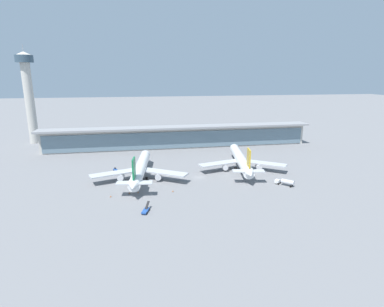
{
  "coord_description": "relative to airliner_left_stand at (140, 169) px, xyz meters",
  "views": [
    {
      "loc": [
        -29.2,
        -138.66,
        48.48
      ],
      "look_at": [
        0.0,
        19.23,
        7.35
      ],
      "focal_mm": 28.53,
      "sensor_mm": 36.0,
      "label": 1
    }
  ],
  "objects": [
    {
      "name": "safety_cone_alpha",
      "position": [
        -5.15,
        -18.89,
        -4.71
      ],
      "size": [
        0.62,
        0.62,
        0.7
      ],
      "color": "orange",
      "rests_on": "ground"
    },
    {
      "name": "service_truck_under_wing_blue",
      "position": [
        -12.74,
        13.79,
        -4.16
      ],
      "size": [
        2.54,
        3.26,
        2.05
      ],
      "color": "#234C9E",
      "rests_on": "ground"
    },
    {
      "name": "control_tower",
      "position": [
        -75.53,
        96.26,
        33.0
      ],
      "size": [
        12.0,
        12.0,
        69.68
      ],
      "color": "beige",
      "rests_on": "ground"
    },
    {
      "name": "service_truck_near_nose_white",
      "position": [
        64.43,
        -21.56,
        -3.32
      ],
      "size": [
        7.46,
        7.87,
        2.95
      ],
      "color": "silver",
      "rests_on": "ground"
    },
    {
      "name": "safety_cone_bravo",
      "position": [
        -1.52,
        -18.57,
        -4.71
      ],
      "size": [
        0.62,
        0.62,
        0.7
      ],
      "color": "orange",
      "rests_on": "ground"
    },
    {
      "name": "safety_cone_delta",
      "position": [
        -2.82,
        -16.16,
        -4.71
      ],
      "size": [
        0.62,
        0.62,
        0.7
      ],
      "color": "orange",
      "rests_on": "ground"
    },
    {
      "name": "safety_cone_charlie",
      "position": [
        -12.64,
        -21.3,
        -4.71
      ],
      "size": [
        0.62,
        0.62,
        0.7
      ],
      "color": "orange",
      "rests_on": "ground"
    },
    {
      "name": "safety_cone_echo",
      "position": [
        13.22,
        -20.11,
        -4.71
      ],
      "size": [
        0.62,
        0.62,
        0.7
      ],
      "color": "orange",
      "rests_on": "ground"
    },
    {
      "name": "terminal_building",
      "position": [
        28.18,
        61.58,
        2.83
      ],
      "size": [
        183.6,
        12.8,
        15.2
      ],
      "color": "beige",
      "rests_on": "ground"
    },
    {
      "name": "ground_plane",
      "position": [
        28.18,
        -3.7,
        -5.03
      ],
      "size": [
        1200.0,
        1200.0,
        0.0
      ],
      "primitive_type": "plane",
      "color": "slate"
    },
    {
      "name": "airliner_left_stand",
      "position": [
        0.0,
        0.0,
        0.0
      ],
      "size": [
        45.78,
        59.97,
        15.98
      ],
      "color": "white",
      "rests_on": "ground"
    },
    {
      "name": "service_truck_mid_apron_blue",
      "position": [
        0.99,
        -38.39,
        -4.22
      ],
      "size": [
        3.45,
        6.88,
        2.7
      ],
      "color": "#234C9E",
      "rests_on": "ground"
    },
    {
      "name": "airliner_centre_stand",
      "position": [
        52.98,
        6.47,
        0.0
      ],
      "size": [
        45.41,
        59.75,
        15.98
      ],
      "color": "white",
      "rests_on": "ground"
    }
  ]
}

